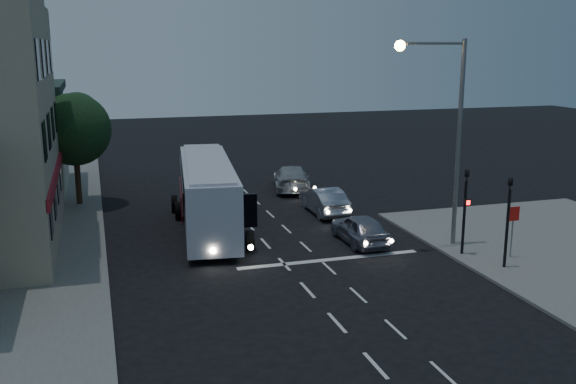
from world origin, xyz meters
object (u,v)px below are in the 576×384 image
object	(u,v)px
car_sedan_b	(291,178)
street_tree	(74,126)
traffic_signal_side	(508,212)
car_sedan_a	(324,200)
streetlight	(447,119)
tour_bus	(207,193)
regulatory_sign	(513,223)
car_suv	(360,229)
traffic_signal_main	(465,201)

from	to	relation	value
car_sedan_b	street_tree	xyz separation A→B (m)	(-12.69, -0.45, 3.74)
car_sedan_b	traffic_signal_side	size ratio (longest dim) A/B	1.27
car_sedan_a	streetlight	bearing A→B (deg)	112.95
car_sedan_b	traffic_signal_side	world-z (taller)	traffic_signal_side
tour_bus	regulatory_sign	world-z (taller)	tour_bus
car_sedan_b	regulatory_sign	size ratio (longest dim) A/B	2.36
tour_bus	car_sedan_b	size ratio (longest dim) A/B	2.19
car_sedan_b	regulatory_sign	xyz separation A→B (m)	(4.82, -15.71, 0.84)
car_sedan_b	traffic_signal_side	bearing A→B (deg)	116.75
car_sedan_b	regulatory_sign	bearing A→B (deg)	120.90
tour_bus	streetlight	world-z (taller)	streetlight
traffic_signal_side	tour_bus	bearing A→B (deg)	138.15
streetlight	street_tree	xyz separation A→B (m)	(-15.55, 12.82, -1.23)
tour_bus	regulatory_sign	distance (m)	14.11
car_suv	traffic_signal_main	world-z (taller)	traffic_signal_main
streetlight	traffic_signal_side	bearing A→B (deg)	-74.30
tour_bus	car_suv	bearing A→B (deg)	-27.88
car_sedan_b	traffic_signal_side	xyz separation A→B (m)	(3.82, -16.67, 1.67)
tour_bus	car_sedan_b	world-z (taller)	tour_bus
tour_bus	street_tree	distance (m)	9.62
traffic_signal_main	regulatory_sign	world-z (taller)	traffic_signal_main
car_suv	traffic_signal_main	xyz separation A→B (m)	(3.46, -3.02, 1.74)
car_sedan_a	streetlight	world-z (taller)	streetlight
car_suv	street_tree	bearing A→B (deg)	-42.55
street_tree	regulatory_sign	bearing A→B (deg)	-41.08
traffic_signal_main	traffic_signal_side	distance (m)	2.10
traffic_signal_main	street_tree	size ratio (longest dim) A/B	0.66
traffic_signal_main	streetlight	world-z (taller)	streetlight
car_sedan_a	street_tree	size ratio (longest dim) A/B	0.70
car_sedan_a	traffic_signal_side	bearing A→B (deg)	110.92
car_suv	car_sedan_a	size ratio (longest dim) A/B	0.93
car_suv	car_sedan_a	world-z (taller)	car_sedan_a
street_tree	car_sedan_b	bearing A→B (deg)	2.02
traffic_signal_main	streetlight	distance (m)	3.61
car_suv	traffic_signal_side	distance (m)	6.73
car_suv	car_sedan_a	xyz separation A→B (m)	(0.29, 5.55, 0.03)
tour_bus	car_suv	distance (m)	7.65
traffic_signal_side	street_tree	xyz separation A→B (m)	(-16.51, 16.22, 2.08)
street_tree	streetlight	bearing A→B (deg)	-39.51
streetlight	car_sedan_b	bearing A→B (deg)	102.17
tour_bus	car_sedan_b	bearing A→B (deg)	55.10
tour_bus	traffic_signal_side	bearing A→B (deg)	-35.08
car_sedan_a	car_sedan_b	world-z (taller)	car_sedan_b
tour_bus	traffic_signal_main	xyz separation A→B (m)	(9.68, -7.32, 0.57)
tour_bus	car_suv	xyz separation A→B (m)	(6.22, -4.30, -1.17)
streetlight	car_suv	bearing A→B (deg)	153.47
streetlight	regulatory_sign	bearing A→B (deg)	-51.25
car_suv	car_sedan_b	distance (m)	11.68
car_sedan_a	traffic_signal_main	bearing A→B (deg)	111.07
car_sedan_b	traffic_signal_main	world-z (taller)	traffic_signal_main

